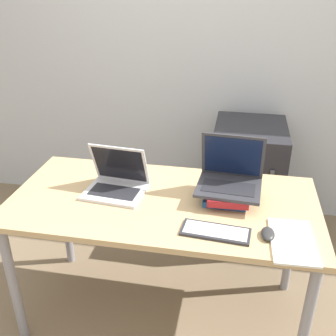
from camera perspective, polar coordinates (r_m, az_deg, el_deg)
wall_back at (r=2.96m, az=4.19°, el=18.26°), size 8.00×0.05×2.70m
desk at (r=2.02m, az=-0.76°, el=-6.54°), size 1.54×0.75×0.75m
laptop_left at (r=2.05m, az=-7.47°, el=-2.08°), size 0.32×0.27×0.24m
book_stack at (r=1.98m, az=8.56°, el=-3.63°), size 0.22×0.29×0.07m
laptop_on_books at (r=1.96m, az=8.99°, el=-1.28°), size 0.33×0.28×0.26m
wireless_keyboard at (r=1.75m, az=6.92°, el=-9.16°), size 0.31×0.15×0.01m
mouse at (r=1.77m, az=14.30°, el=-9.22°), size 0.06×0.10×0.03m
notepad at (r=1.77m, az=17.65°, el=-10.10°), size 0.20×0.32×0.01m
mini_fridge at (r=2.86m, az=11.22°, el=-2.08°), size 0.48×0.59×0.85m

